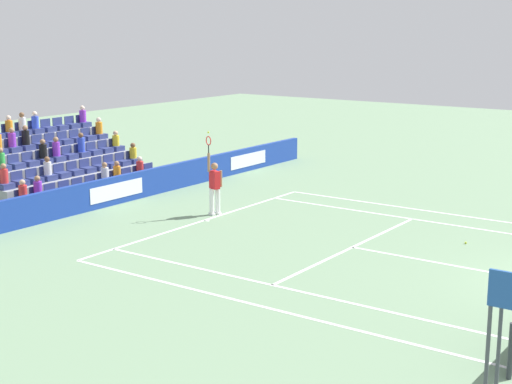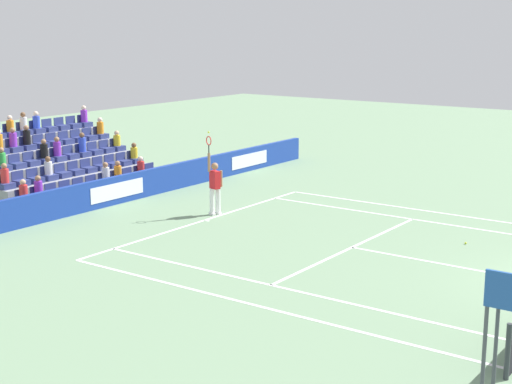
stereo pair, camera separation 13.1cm
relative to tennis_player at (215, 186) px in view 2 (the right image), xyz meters
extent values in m
cube|color=white|center=(0.83, 0.22, -0.99)|extent=(10.97, 0.10, 0.01)
cube|color=white|center=(0.83, 5.71, -0.99)|extent=(8.23, 0.10, 0.01)
cube|color=white|center=(0.83, 8.91, -0.99)|extent=(0.10, 6.40, 0.01)
cube|color=white|center=(4.94, 6.16, -0.99)|extent=(0.10, 11.89, 0.01)
cube|color=white|center=(-3.29, 6.16, -0.99)|extent=(0.10, 11.89, 0.01)
cube|color=white|center=(6.31, 6.16, -0.99)|extent=(0.10, 11.89, 0.01)
cube|color=white|center=(-4.66, 6.16, -0.99)|extent=(0.10, 11.89, 0.01)
cube|color=white|center=(0.83, 0.32, -0.99)|extent=(0.10, 0.20, 0.01)
cube|color=#193899|center=(0.83, -3.89, -0.49)|extent=(24.01, 0.20, 1.01)
cube|color=white|center=(-7.18, -3.78, -0.49)|extent=(2.56, 0.01, 0.56)
cube|color=white|center=(0.83, -3.78, -0.49)|extent=(2.56, 0.01, 0.56)
cylinder|color=#33383D|center=(6.76, 12.11, -0.46)|extent=(0.10, 0.10, 1.07)
cylinder|color=white|center=(-0.12, 0.04, -0.54)|extent=(0.16, 0.16, 0.90)
cylinder|color=white|center=(0.11, -0.04, -0.54)|extent=(0.16, 0.16, 0.90)
cube|color=white|center=(-0.12, 0.04, -0.95)|extent=(0.20, 0.28, 0.08)
cube|color=white|center=(0.11, -0.04, -0.95)|extent=(0.20, 0.28, 0.08)
cube|color=red|center=(-0.01, 0.00, 0.21)|extent=(0.33, 0.41, 0.60)
sphere|color=#9E7251|center=(-0.01, 0.00, 0.67)|extent=(0.24, 0.24, 0.24)
cylinder|color=#9E7251|center=(0.20, -0.07, 0.82)|extent=(0.09, 0.09, 0.62)
cylinder|color=#9E7251|center=(-0.20, 0.12, 0.23)|extent=(0.09, 0.09, 0.56)
cylinder|color=black|center=(0.20, -0.07, 1.27)|extent=(0.04, 0.04, 0.28)
torus|color=red|center=(0.20, -0.07, 1.55)|extent=(0.13, 0.30, 0.31)
sphere|color=#D1E533|center=(0.20, -0.07, 1.83)|extent=(0.07, 0.07, 0.07)
cylinder|color=#474C54|center=(7.21, 12.03, -0.14)|extent=(0.07, 0.07, 1.71)
cylinder|color=#474C54|center=(7.81, 12.03, -0.14)|extent=(0.07, 0.07, 1.71)
cube|color=#23519E|center=(7.51, 12.33, 0.76)|extent=(0.70, 0.70, 0.08)
cube|color=#23519E|center=(7.83, 12.33, 1.07)|extent=(0.06, 0.70, 0.55)
cube|color=#474C54|center=(7.51, 12.01, 0.94)|extent=(0.56, 0.05, 0.04)
cube|color=gray|center=(0.83, -4.96, -0.78)|extent=(6.82, 0.95, 0.42)
cube|color=navy|center=(-2.27, -4.96, -0.47)|extent=(0.48, 0.44, 0.20)
cube|color=navy|center=(-2.27, -5.16, -0.22)|extent=(0.48, 0.04, 0.30)
cube|color=navy|center=(-1.65, -4.96, -0.47)|extent=(0.48, 0.44, 0.20)
cube|color=navy|center=(-1.65, -5.16, -0.22)|extent=(0.48, 0.04, 0.30)
cube|color=navy|center=(-1.03, -4.96, -0.47)|extent=(0.48, 0.44, 0.20)
cube|color=navy|center=(-1.03, -5.16, -0.22)|extent=(0.48, 0.04, 0.30)
cube|color=navy|center=(-0.41, -4.96, -0.47)|extent=(0.48, 0.44, 0.20)
cube|color=navy|center=(-0.41, -5.16, -0.22)|extent=(0.48, 0.04, 0.30)
cube|color=navy|center=(0.21, -4.96, -0.47)|extent=(0.48, 0.44, 0.20)
cube|color=navy|center=(0.21, -5.16, -0.22)|extent=(0.48, 0.04, 0.30)
cube|color=navy|center=(0.83, -4.96, -0.47)|extent=(0.48, 0.44, 0.20)
cube|color=navy|center=(0.83, -5.16, -0.22)|extent=(0.48, 0.04, 0.30)
cube|color=navy|center=(1.45, -4.96, -0.47)|extent=(0.48, 0.44, 0.20)
cube|color=navy|center=(1.45, -5.16, -0.22)|extent=(0.48, 0.04, 0.30)
cube|color=navy|center=(2.07, -4.96, -0.47)|extent=(0.48, 0.44, 0.20)
cube|color=navy|center=(2.07, -5.16, -0.22)|extent=(0.48, 0.04, 0.30)
cube|color=navy|center=(2.69, -4.96, -0.47)|extent=(0.48, 0.44, 0.20)
cube|color=navy|center=(2.69, -5.16, -0.22)|extent=(0.48, 0.04, 0.30)
cube|color=navy|center=(3.31, -4.96, -0.47)|extent=(0.48, 0.44, 0.20)
cube|color=navy|center=(3.31, -5.16, -0.22)|extent=(0.48, 0.04, 0.30)
cube|color=navy|center=(3.93, -4.96, -0.47)|extent=(0.48, 0.44, 0.20)
cube|color=navy|center=(3.93, -5.16, -0.22)|extent=(0.48, 0.04, 0.30)
cube|color=gray|center=(0.83, -5.91, -0.57)|extent=(6.82, 0.95, 0.84)
cube|color=navy|center=(-2.27, -5.91, -0.05)|extent=(0.48, 0.44, 0.20)
cube|color=navy|center=(-2.27, -6.11, 0.20)|extent=(0.48, 0.04, 0.30)
cube|color=navy|center=(-1.65, -5.91, -0.05)|extent=(0.48, 0.44, 0.20)
cube|color=navy|center=(-1.65, -6.11, 0.20)|extent=(0.48, 0.04, 0.30)
cube|color=navy|center=(-1.03, -5.91, -0.05)|extent=(0.48, 0.44, 0.20)
cube|color=navy|center=(-1.03, -6.11, 0.20)|extent=(0.48, 0.04, 0.30)
cube|color=navy|center=(-0.41, -5.91, -0.05)|extent=(0.48, 0.44, 0.20)
cube|color=navy|center=(-0.41, -6.11, 0.20)|extent=(0.48, 0.04, 0.30)
cube|color=navy|center=(0.21, -5.91, -0.05)|extent=(0.48, 0.44, 0.20)
cube|color=navy|center=(0.21, -6.11, 0.20)|extent=(0.48, 0.04, 0.30)
cube|color=navy|center=(0.83, -5.91, -0.05)|extent=(0.48, 0.44, 0.20)
cube|color=navy|center=(0.83, -6.11, 0.20)|extent=(0.48, 0.04, 0.30)
cube|color=navy|center=(1.45, -5.91, -0.05)|extent=(0.48, 0.44, 0.20)
cube|color=navy|center=(1.45, -6.11, 0.20)|extent=(0.48, 0.04, 0.30)
cube|color=navy|center=(2.07, -5.91, -0.05)|extent=(0.48, 0.44, 0.20)
cube|color=navy|center=(2.07, -6.11, 0.20)|extent=(0.48, 0.04, 0.30)
cube|color=navy|center=(2.69, -5.91, -0.05)|extent=(0.48, 0.44, 0.20)
cube|color=navy|center=(2.69, -6.11, 0.20)|extent=(0.48, 0.04, 0.30)
cube|color=navy|center=(3.31, -5.91, -0.05)|extent=(0.48, 0.44, 0.20)
cube|color=navy|center=(3.31, -6.11, 0.20)|extent=(0.48, 0.04, 0.30)
cube|color=navy|center=(3.93, -5.91, -0.05)|extent=(0.48, 0.44, 0.20)
cube|color=navy|center=(3.93, -6.11, 0.20)|extent=(0.48, 0.04, 0.30)
cube|color=gray|center=(0.83, -6.86, -0.36)|extent=(6.82, 0.95, 1.26)
cube|color=navy|center=(-2.27, -6.86, 0.37)|extent=(0.48, 0.44, 0.20)
cube|color=navy|center=(-2.27, -7.06, 0.62)|extent=(0.48, 0.04, 0.30)
cube|color=navy|center=(-1.65, -6.86, 0.37)|extent=(0.48, 0.44, 0.20)
cube|color=navy|center=(-1.65, -7.06, 0.62)|extent=(0.48, 0.04, 0.30)
cube|color=navy|center=(-1.03, -6.86, 0.37)|extent=(0.48, 0.44, 0.20)
cube|color=navy|center=(-1.03, -7.06, 0.62)|extent=(0.48, 0.04, 0.30)
cube|color=navy|center=(-0.41, -6.86, 0.37)|extent=(0.48, 0.44, 0.20)
cube|color=navy|center=(-0.41, -7.06, 0.62)|extent=(0.48, 0.04, 0.30)
cube|color=navy|center=(0.21, -6.86, 0.37)|extent=(0.48, 0.44, 0.20)
cube|color=navy|center=(0.21, -7.06, 0.62)|extent=(0.48, 0.04, 0.30)
cube|color=navy|center=(0.83, -6.86, 0.37)|extent=(0.48, 0.44, 0.20)
cube|color=navy|center=(0.83, -7.06, 0.62)|extent=(0.48, 0.04, 0.30)
cube|color=navy|center=(1.45, -6.86, 0.37)|extent=(0.48, 0.44, 0.20)
cube|color=navy|center=(1.45, -7.06, 0.62)|extent=(0.48, 0.04, 0.30)
cube|color=navy|center=(2.07, -6.86, 0.37)|extent=(0.48, 0.44, 0.20)
cube|color=navy|center=(2.07, -7.06, 0.62)|extent=(0.48, 0.04, 0.30)
cube|color=navy|center=(2.69, -6.86, 0.37)|extent=(0.48, 0.44, 0.20)
cube|color=navy|center=(2.69, -7.06, 0.62)|extent=(0.48, 0.04, 0.30)
cube|color=navy|center=(3.31, -6.86, 0.37)|extent=(0.48, 0.44, 0.20)
cube|color=gray|center=(0.83, -7.81, -0.15)|extent=(6.82, 0.95, 1.68)
cube|color=navy|center=(-2.27, -7.81, 0.79)|extent=(0.48, 0.44, 0.20)
cube|color=navy|center=(-2.27, -8.01, 1.04)|extent=(0.48, 0.04, 0.30)
cube|color=navy|center=(-1.65, -7.81, 0.79)|extent=(0.48, 0.44, 0.20)
cube|color=navy|center=(-1.65, -8.01, 1.04)|extent=(0.48, 0.04, 0.30)
cube|color=navy|center=(-1.03, -7.81, 0.79)|extent=(0.48, 0.44, 0.20)
cube|color=navy|center=(-1.03, -8.01, 1.04)|extent=(0.48, 0.04, 0.30)
cube|color=navy|center=(-0.41, -7.81, 0.79)|extent=(0.48, 0.44, 0.20)
cube|color=navy|center=(-0.41, -8.01, 1.04)|extent=(0.48, 0.04, 0.30)
cube|color=navy|center=(0.21, -7.81, 0.79)|extent=(0.48, 0.44, 0.20)
cube|color=navy|center=(0.21, -8.01, 1.04)|extent=(0.48, 0.04, 0.30)
cube|color=navy|center=(0.83, -7.81, 0.79)|extent=(0.48, 0.44, 0.20)
cube|color=navy|center=(0.83, -8.01, 1.04)|extent=(0.48, 0.04, 0.30)
cube|color=navy|center=(1.45, -7.81, 0.79)|extent=(0.48, 0.44, 0.20)
cube|color=navy|center=(1.45, -8.01, 1.04)|extent=(0.48, 0.04, 0.30)
cube|color=navy|center=(2.07, -7.81, 0.79)|extent=(0.48, 0.44, 0.20)
cube|color=navy|center=(2.07, -8.01, 1.04)|extent=(0.48, 0.04, 0.30)
cube|color=navy|center=(2.69, -7.81, 0.79)|extent=(0.48, 0.44, 0.20)
cube|color=gray|center=(0.83, -8.76, 0.06)|extent=(6.82, 0.95, 2.10)
cube|color=navy|center=(-2.27, -8.76, 1.21)|extent=(0.48, 0.44, 0.20)
cube|color=navy|center=(-2.27, -8.96, 1.46)|extent=(0.48, 0.04, 0.30)
cube|color=navy|center=(-1.65, -8.76, 1.21)|extent=(0.48, 0.44, 0.20)
cube|color=navy|center=(-1.65, -8.96, 1.46)|extent=(0.48, 0.04, 0.30)
cube|color=navy|center=(-1.03, -8.76, 1.21)|extent=(0.48, 0.44, 0.20)
cube|color=navy|center=(-1.03, -8.96, 1.46)|extent=(0.48, 0.04, 0.30)
cube|color=navy|center=(-0.41, -8.76, 1.21)|extent=(0.48, 0.44, 0.20)
cube|color=navy|center=(-0.41, -8.96, 1.46)|extent=(0.48, 0.04, 0.30)
cube|color=navy|center=(0.21, -8.76, 1.21)|extent=(0.48, 0.44, 0.20)
cube|color=navy|center=(0.21, -8.96, 1.46)|extent=(0.48, 0.04, 0.30)
cube|color=navy|center=(0.83, -8.76, 1.21)|extent=(0.48, 0.44, 0.20)
cube|color=navy|center=(0.83, -8.96, 1.46)|extent=(0.48, 0.04, 0.30)
cube|color=navy|center=(1.45, -8.76, 1.21)|extent=(0.48, 0.44, 0.20)
cube|color=navy|center=(1.45, -8.96, 1.46)|extent=(0.48, 0.04, 0.30)
cylinder|color=black|center=(1.45, -6.91, 0.72)|extent=(0.28, 0.28, 0.51)
sphere|color=#9E7251|center=(1.45, -6.91, 1.08)|extent=(0.20, 0.20, 0.20)
cylinder|color=yellow|center=(-2.27, -5.96, 0.26)|extent=(0.28, 0.28, 0.43)
sphere|color=brown|center=(-2.27, -5.96, 0.57)|extent=(0.20, 0.20, 0.20)
cylinder|color=blue|center=(0.21, -8.81, 1.54)|extent=(0.28, 0.28, 0.47)
sphere|color=beige|center=(0.21, -8.81, 1.88)|extent=(0.20, 0.20, 0.20)
cylinder|color=red|center=(3.93, -5.01, -0.15)|extent=(0.28, 0.28, 0.45)
sphere|color=#D3A884|center=(3.93, -5.01, 0.18)|extent=(0.20, 0.20, 0.20)
cylinder|color=yellow|center=(-2.27, -6.91, 0.68)|extent=(0.28, 0.28, 0.42)
sphere|color=#D3A884|center=(-2.27, -6.91, 0.99)|extent=(0.20, 0.20, 0.20)
cylinder|color=blue|center=(-0.41, -6.91, 0.74)|extent=(0.28, 0.28, 0.55)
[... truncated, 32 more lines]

